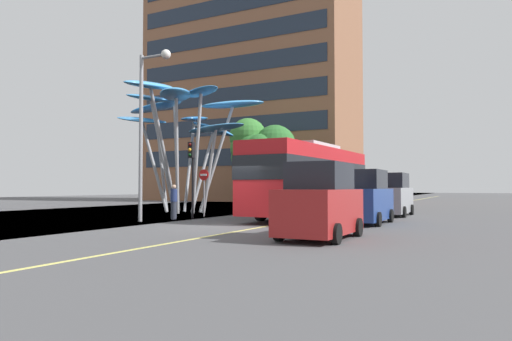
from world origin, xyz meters
name	(u,v)px	position (x,y,z in m)	size (l,w,h in m)	color
ground	(205,228)	(-0.72, 0.00, -0.05)	(120.00, 240.00, 0.10)	#4C4C4F
red_bus	(311,178)	(1.37, 6.84, 2.11)	(3.14, 11.39, 3.86)	red
leaf_sculpture	(186,114)	(-7.65, 8.26, 6.34)	(9.38, 10.06, 8.24)	#9EA0A5
traffic_light_kerb_near	(192,163)	(-3.72, 3.34, 2.81)	(0.28, 0.42, 3.89)	black
traffic_light_kerb_far	(247,170)	(-3.57, 8.94, 2.65)	(0.28, 0.42, 3.66)	black
traffic_light_island_mid	(273,175)	(-3.76, 13.09, 2.43)	(0.28, 0.42, 3.35)	black
car_parked_near	(320,203)	(4.99, -2.12, 1.10)	(1.95, 3.83, 2.37)	maroon
car_parked_mid	(363,199)	(4.71, 4.37, 1.10)	(2.09, 4.18, 2.36)	navy
car_parked_far	(390,196)	(4.73, 10.58, 1.11)	(2.04, 4.23, 2.39)	gray
street_lamp	(147,114)	(-4.45, 0.79, 5.03)	(1.75, 0.44, 7.91)	gray
tree_pavement_near	(263,151)	(-8.76, 21.72, 4.91)	(5.58, 4.97, 7.29)	brown
tree_pavement_far	(246,145)	(-10.73, 22.18, 5.57)	(4.31, 4.86, 8.03)	brown
pedestrian	(174,202)	(-4.28, 2.62, 0.87)	(0.34, 0.34, 1.73)	#2D3342
no_entry_sign	(204,185)	(-4.07, 4.99, 1.71)	(0.60, 0.12, 2.57)	gray
backdrop_building	(252,89)	(-15.91, 33.10, 13.56)	(24.38, 11.38, 27.10)	brown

